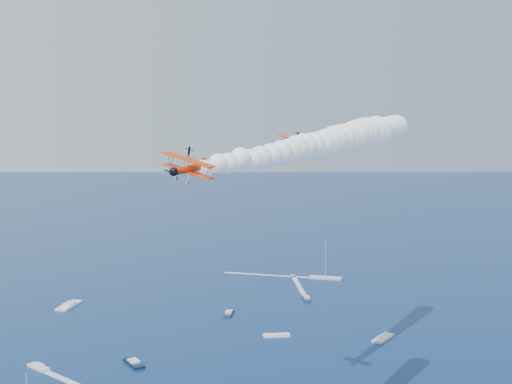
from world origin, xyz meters
TOP-DOWN VIEW (x-y plane):
  - biplane_lead at (22.68, 30.09)m, footprint 10.05×11.29m
  - biplane_trail at (-20.13, -2.41)m, footprint 8.99×10.15m
  - smoke_trail_lead at (50.59, 41.87)m, footprint 62.75×47.27m
  - smoke_trail_trail at (8.06, 8.71)m, footprint 62.67×45.32m
  - spectator_boats at (0.03, 102.39)m, footprint 238.91×185.19m
  - boat_wakes at (66.94, 117.37)m, footprint 126.88×111.14m

SIDE VIEW (x-z plane):
  - boat_wakes at x=66.94m, z-range 0.01..0.05m
  - spectator_boats at x=0.03m, z-range 0.00..0.70m
  - biplane_trail at x=-20.13m, z-range 53.77..60.25m
  - biplane_lead at x=22.68m, z-range 54.96..62.26m
  - smoke_trail_trail at x=8.06m, z-range 53.90..64.74m
  - smoke_trail_lead at x=50.59m, z-range 55.50..66.34m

